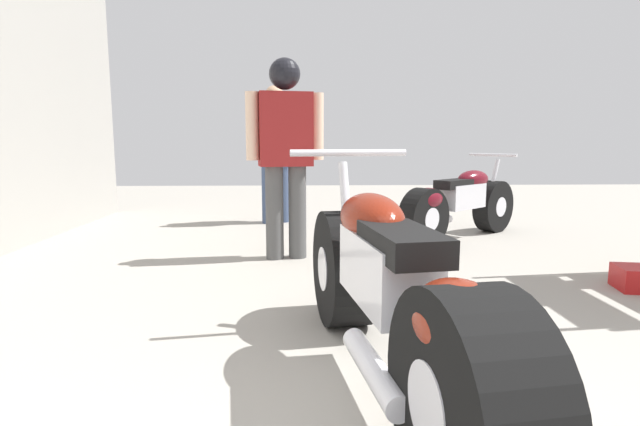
% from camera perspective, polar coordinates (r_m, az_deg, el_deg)
% --- Properties ---
extents(ground_plane, '(16.12, 16.12, 0.00)m').
position_cam_1_polar(ground_plane, '(3.87, 2.18, -7.44)').
color(ground_plane, '#9E998E').
extents(motorcycle_maroon_cruiser, '(0.71, 2.16, 1.01)m').
position_cam_1_polar(motorcycle_maroon_cruiser, '(2.09, 7.90, -9.51)').
color(motorcycle_maroon_cruiser, black).
rests_on(motorcycle_maroon_cruiser, ground_plane).
extents(motorcycle_black_naked, '(1.61, 1.41, 0.91)m').
position_cam_1_polar(motorcycle_black_naked, '(5.46, 15.88, 0.97)').
color(motorcycle_black_naked, black).
rests_on(motorcycle_black_naked, ground_plane).
extents(mechanic_in_blue, '(0.67, 0.44, 1.74)m').
position_cam_1_polar(mechanic_in_blue, '(6.36, -5.25, 7.72)').
color(mechanic_in_blue, '#384766').
rests_on(mechanic_in_blue, ground_plane).
extents(mechanic_with_helmet, '(0.70, 0.33, 1.76)m').
position_cam_1_polar(mechanic_with_helmet, '(4.37, -4.04, 8.37)').
color(mechanic_with_helmet, '#4C4C4C').
rests_on(mechanic_with_helmet, ground_plane).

